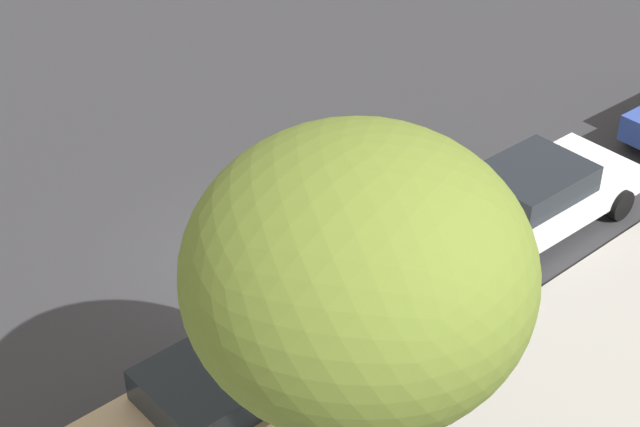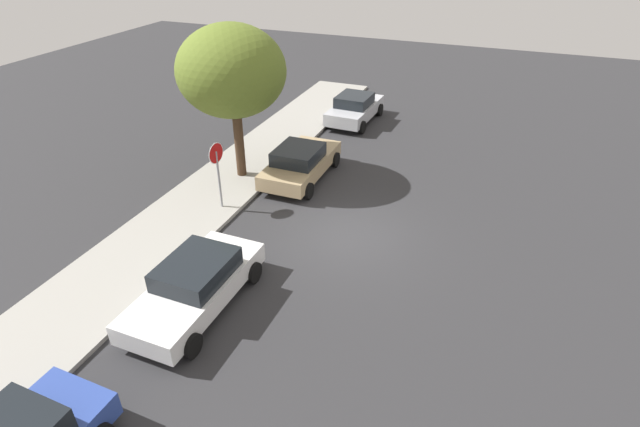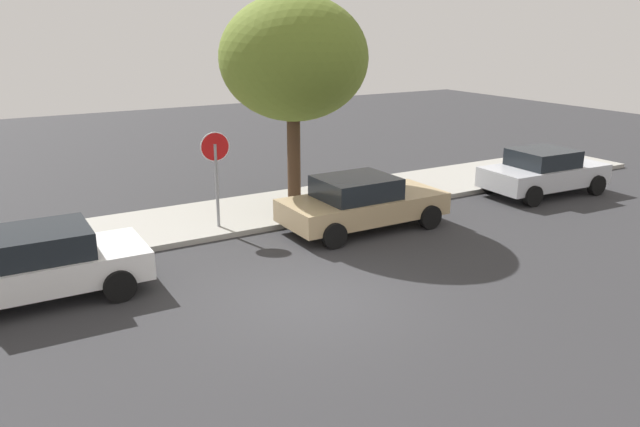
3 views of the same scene
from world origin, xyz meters
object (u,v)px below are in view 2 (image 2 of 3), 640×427
(parked_car_tan, at_px, (300,162))
(stop_sign, at_px, (217,165))
(street_tree_near_corner, at_px, (231,72))
(parked_car_silver, at_px, (355,108))
(parked_car_white, at_px, (196,284))

(parked_car_tan, bearing_deg, stop_sign, 153.55)
(stop_sign, xyz_separation_m, street_tree_near_corner, (2.67, 0.73, 2.51))
(parked_car_tan, bearing_deg, street_tree_near_corner, 106.03)
(stop_sign, xyz_separation_m, parked_car_silver, (10.32, -1.70, -1.07))
(parked_car_white, bearing_deg, stop_sign, 23.84)
(parked_car_white, relative_size, parked_car_silver, 1.11)
(stop_sign, relative_size, street_tree_near_corner, 0.44)
(parked_car_white, bearing_deg, street_tree_near_corner, 20.86)
(parked_car_silver, height_order, street_tree_near_corner, street_tree_near_corner)
(stop_sign, height_order, street_tree_near_corner, street_tree_near_corner)
(street_tree_near_corner, bearing_deg, parked_car_white, -159.14)
(stop_sign, bearing_deg, parked_car_silver, -9.37)
(parked_car_silver, bearing_deg, parked_car_tan, 179.77)
(parked_car_silver, bearing_deg, stop_sign, 170.63)
(stop_sign, bearing_deg, parked_car_white, -156.16)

